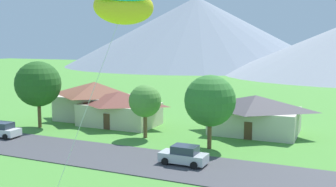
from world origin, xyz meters
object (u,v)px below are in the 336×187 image
house_rightmost (95,100)px  parked_car_silver_mid_west (184,155)px  tree_near_left (38,84)px  house_left_center (120,108)px  house_leftmost (255,113)px  kite_flyer_with_kite (122,12)px  tree_left_of_center (210,101)px  parked_car_white_west_end (2,130)px  tree_center (145,101)px

house_rightmost → parked_car_silver_mid_west: size_ratio=2.42×
tree_near_left → parked_car_silver_mid_west: 23.97m
house_left_center → parked_car_silver_mid_west: size_ratio=2.49×
house_leftmost → kite_flyer_with_kite: (0.07, -30.67, 9.70)m
tree_left_of_center → parked_car_white_west_end: bearing=-167.4°
house_leftmost → parked_car_white_west_end: bearing=-151.4°
parked_car_silver_mid_west → kite_flyer_with_kite: (3.20, -15.65, 11.18)m
parked_car_white_west_end → parked_car_silver_mid_west: size_ratio=1.01×
parked_car_silver_mid_west → tree_left_of_center: bearing=86.6°
parked_car_silver_mid_west → kite_flyer_with_kite: 19.50m
tree_center → parked_car_silver_mid_west: (7.71, -7.54, -3.32)m
house_leftmost → kite_flyer_with_kite: bearing=-89.9°
tree_center → parked_car_silver_mid_west: bearing=-44.3°
kite_flyer_with_kite → tree_near_left: bearing=138.7°
tree_near_left → tree_center: tree_near_left is taller
house_left_center → tree_left_of_center: bearing=-23.7°
house_left_center → kite_flyer_with_kite: kite_flyer_with_kite is taller
tree_left_of_center → house_rightmost: bearing=157.5°
house_left_center → house_rightmost: (-4.99, 1.72, 0.48)m
house_leftmost → parked_car_silver_mid_west: size_ratio=2.52×
house_rightmost → tree_center: (11.28, -6.58, 1.44)m
house_rightmost → parked_car_white_west_end: (-3.61, -13.15, -1.88)m
tree_left_of_center → tree_center: bearing=169.9°
parked_car_white_west_end → house_left_center: bearing=53.1°
house_leftmost → parked_car_white_west_end: 29.37m
house_leftmost → tree_near_left: (-25.60, -8.13, 3.20)m
tree_near_left → tree_center: size_ratio=1.39×
kite_flyer_with_kite → parked_car_white_west_end: bearing=147.2°
house_rightmost → tree_near_left: 8.49m
tree_near_left → kite_flyer_with_kite: bearing=-41.3°
house_leftmost → parked_car_silver_mid_west: bearing=-101.8°
tree_near_left → tree_center: bearing=2.5°
house_left_center → tree_center: size_ratio=1.73×
house_leftmost → house_left_center: (-17.14, -2.62, -0.07)m
house_rightmost → tree_center: 13.14m
house_left_center → parked_car_white_west_end: 14.38m
house_left_center → tree_left_of_center: size_ratio=1.39×
tree_near_left → tree_left_of_center: bearing=-2.0°
house_rightmost → parked_car_silver_mid_west: (18.99, -14.12, -1.88)m
house_rightmost → tree_left_of_center: size_ratio=1.36×
parked_car_silver_mid_west → house_leftmost: bearing=78.2°
tree_near_left → parked_car_white_west_end: tree_near_left is taller
parked_car_white_west_end → kite_flyer_with_kite: bearing=-32.8°
house_left_center → house_rightmost: bearing=161.0°
house_rightmost → tree_near_left: bearing=-115.7°
house_left_center → parked_car_silver_mid_west: house_left_center is taller
parked_car_white_west_end → kite_flyer_with_kite: kite_flyer_with_kite is taller
kite_flyer_with_kite → house_rightmost: bearing=126.7°
house_leftmost → tree_center: bearing=-145.4°
house_left_center → kite_flyer_with_kite: bearing=-58.5°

